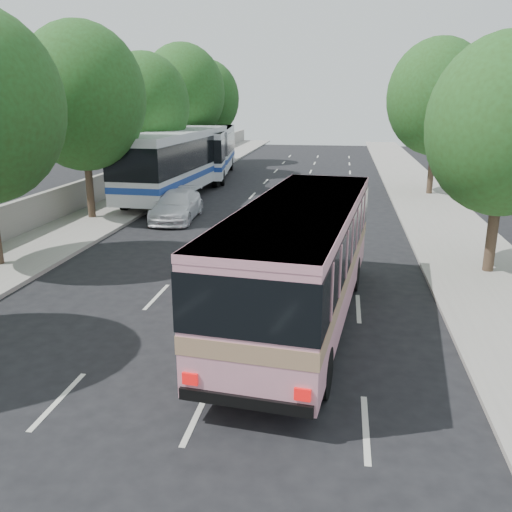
% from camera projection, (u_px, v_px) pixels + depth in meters
% --- Properties ---
extents(ground, '(120.00, 120.00, 0.00)m').
position_uv_depth(ground, '(178.00, 362.00, 12.54)').
color(ground, black).
rests_on(ground, ground).
extents(sidewalk_left, '(4.00, 90.00, 0.15)m').
position_uv_depth(sidewalk_left, '(139.00, 197.00, 32.75)').
color(sidewalk_left, '#9E998E').
rests_on(sidewalk_left, ground).
extents(sidewalk_right, '(4.00, 90.00, 0.12)m').
position_uv_depth(sidewalk_right, '(430.00, 206.00, 30.20)').
color(sidewalk_right, '#9E998E').
rests_on(sidewalk_right, ground).
extents(low_wall, '(0.30, 90.00, 1.50)m').
position_uv_depth(low_wall, '(110.00, 183.00, 32.79)').
color(low_wall, '#9E998E').
rests_on(low_wall, sidewalk_left).
extents(tree_left_c, '(6.00, 6.00, 9.35)m').
position_uv_depth(tree_left_c, '(82.00, 92.00, 25.33)').
color(tree_left_c, '#38281E').
rests_on(tree_left_c, ground).
extents(tree_left_d, '(5.52, 5.52, 8.60)m').
position_uv_depth(tree_left_d, '(145.00, 102.00, 33.03)').
color(tree_left_d, '#38281E').
rests_on(tree_left_d, ground).
extents(tree_left_e, '(6.30, 6.30, 9.82)m').
position_uv_depth(tree_left_e, '(183.00, 90.00, 40.37)').
color(tree_left_e, '#38281E').
rests_on(tree_left_e, ground).
extents(tree_left_f, '(5.88, 5.88, 9.16)m').
position_uv_depth(tree_left_f, '(207.00, 96.00, 48.11)').
color(tree_left_f, '#38281E').
rests_on(tree_left_f, ground).
extents(tree_right_near, '(5.10, 5.10, 7.95)m').
position_uv_depth(tree_right_near, '(510.00, 120.00, 17.28)').
color(tree_right_near, '#38281E').
rests_on(tree_right_near, ground).
extents(tree_right_far, '(6.00, 6.00, 9.35)m').
position_uv_depth(tree_right_far, '(439.00, 93.00, 32.14)').
color(tree_right_far, '#38281E').
rests_on(tree_right_far, ground).
extents(pink_bus, '(3.74, 10.60, 3.31)m').
position_uv_depth(pink_bus, '(301.00, 251.00, 14.05)').
color(pink_bus, pink).
rests_on(pink_bus, ground).
extents(pink_taxi, '(2.02, 4.81, 1.63)m').
position_uv_depth(pink_taxi, '(264.00, 249.00, 18.83)').
color(pink_taxi, '#FF1661').
rests_on(pink_taxi, ground).
extents(white_pickup, '(2.27, 4.98, 1.41)m').
position_uv_depth(white_pickup, '(177.00, 206.00, 26.95)').
color(white_pickup, white).
rests_on(white_pickup, ground).
extents(tour_coach_front, '(3.46, 13.40, 3.98)m').
position_uv_depth(tour_coach_front, '(177.00, 158.00, 32.51)').
color(tour_coach_front, silver).
rests_on(tour_coach_front, ground).
extents(tour_coach_rear, '(4.12, 12.36, 3.63)m').
position_uv_depth(tour_coach_rear, '(212.00, 148.00, 41.10)').
color(tour_coach_rear, silver).
rests_on(tour_coach_rear, ground).
extents(taxi_roof_sign, '(0.55, 0.19, 0.18)m').
position_uv_depth(taxi_roof_sign, '(264.00, 224.00, 18.57)').
color(taxi_roof_sign, silver).
rests_on(taxi_roof_sign, pink_taxi).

